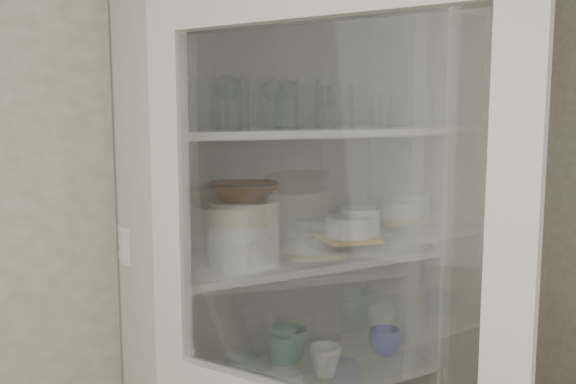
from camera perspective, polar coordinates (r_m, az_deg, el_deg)
wall_back at (r=2.10m, az=-7.78°, el=-3.93°), size 3.60×0.02×2.60m
pantry_cabinet at (r=2.14m, az=-0.84°, el=-13.68°), size 1.00×0.45×2.10m
tumbler_0 at (r=1.65m, az=-10.18°, el=7.90°), size 0.07×0.07×0.13m
tumbler_1 at (r=1.73m, az=-4.79°, el=8.09°), size 0.08×0.08×0.14m
tumbler_2 at (r=1.70m, az=-5.52°, el=8.12°), size 0.08×0.08×0.14m
tumbler_3 at (r=1.83m, az=1.90°, el=8.20°), size 0.09×0.09×0.15m
tumbler_4 at (r=1.88m, az=5.08°, el=7.99°), size 0.08×0.08×0.14m
tumbler_5 at (r=1.98m, az=8.70°, el=7.91°), size 0.08×0.08×0.14m
tumbler_6 at (r=1.99m, az=8.68°, el=7.73°), size 0.07×0.07×0.13m
tumbler_7 at (r=1.78m, az=-11.62°, el=8.00°), size 0.09×0.09×0.15m
tumbler_8 at (r=1.82m, az=-10.16°, el=7.68°), size 0.07×0.07×0.12m
tumbler_9 at (r=1.85m, az=-7.58°, el=8.06°), size 0.08×0.08×0.15m
tumbler_10 at (r=1.99m, az=1.28°, el=8.00°), size 0.07×0.07×0.14m
tumbler_11 at (r=1.96m, az=2.34°, el=7.95°), size 0.07×0.07×0.14m
goblet_0 at (r=1.95m, az=-5.73°, el=8.65°), size 0.08×0.08×0.19m
goblet_1 at (r=2.01m, az=-1.38°, el=8.49°), size 0.08×0.08×0.18m
goblet_2 at (r=2.06m, az=-0.13°, el=8.47°), size 0.08×0.08×0.18m
goblet_3 at (r=2.13m, az=3.47°, el=8.12°), size 0.07×0.07×0.16m
plate_stack_front at (r=1.83m, az=-4.16°, el=-4.80°), size 0.22×0.22×0.13m
plate_stack_back at (r=1.93m, az=-12.44°, el=-4.52°), size 0.21×0.21×0.11m
cream_bowl at (r=1.81m, az=-4.18°, el=-1.83°), size 0.28×0.28×0.07m
terracotta_bowl at (r=1.81m, az=-4.20°, el=0.05°), size 0.29×0.29×0.05m
glass_platter at (r=2.11m, az=5.63°, el=-4.70°), size 0.35×0.35×0.02m
yellow_trivet at (r=2.11m, az=5.64°, el=-4.31°), size 0.22×0.22×0.01m
white_ramekin at (r=2.10m, az=5.65°, el=-3.21°), size 0.17×0.17×0.07m
grey_bowl_stack at (r=2.16m, az=6.72°, el=-3.04°), size 0.14×0.14×0.12m
mug_blue at (r=2.25m, az=9.08°, el=-13.63°), size 0.13×0.13×0.09m
mug_teal at (r=2.18m, az=0.31°, el=-14.01°), size 0.14×0.14×0.11m
mug_white at (r=2.06m, az=3.51°, el=-15.46°), size 0.14×0.14×0.10m
teal_jar at (r=2.16m, az=-0.50°, el=-14.17°), size 0.10×0.10×0.11m
white_canister at (r=1.98m, az=-10.30°, el=-15.89°), size 0.15×0.15×0.14m
tumbler_12 at (r=1.87m, az=-0.15°, el=8.05°), size 0.07×0.07×0.14m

